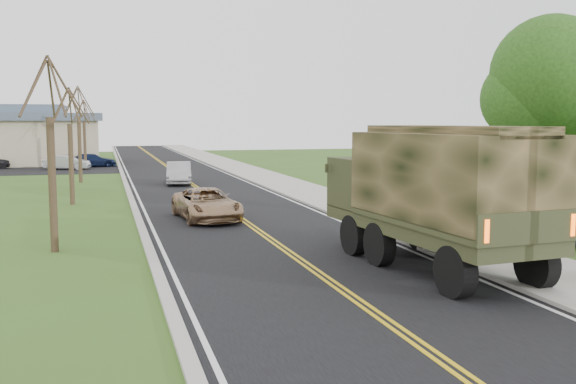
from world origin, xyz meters
name	(u,v)px	position (x,y,z in m)	size (l,w,h in m)	color
ground	(400,332)	(0.00, 0.00, 0.00)	(160.00, 160.00, 0.00)	#38541C
road	(176,173)	(0.00, 40.00, 0.01)	(8.00, 120.00, 0.01)	black
curb_right	(228,171)	(4.15, 40.00, 0.06)	(0.30, 120.00, 0.12)	#9E998E
sidewalk_right	(249,171)	(5.90, 40.00, 0.05)	(3.20, 120.00, 0.10)	#9E998E
curb_left	(122,174)	(-4.15, 40.00, 0.05)	(0.30, 120.00, 0.10)	#9E998E
leafy_tree	(550,84)	(11.00, 10.01, 5.49)	(4.83, 4.50, 8.10)	#38281C
bare_tree_a	(52,168)	(-7.00, 10.00, 2.63)	(1.93, 2.26, 6.08)	#38281C
bare_tree_b	(71,154)	(-7.00, 22.00, 2.48)	(1.83, 2.14, 5.73)	#38281C
bare_tree_c	(79,141)	(-7.00, 34.00, 2.78)	(2.04, 2.39, 6.42)	#38281C
bare_tree_d	(85,140)	(-7.00, 46.00, 2.55)	(1.88, 2.20, 5.91)	#38281C
military_truck	(435,188)	(3.22, 4.59, 2.26)	(3.39, 8.12, 3.95)	black
suv_champagne	(207,204)	(-1.41, 15.25, 0.65)	(2.17, 4.71, 1.31)	#A4805C
sedan_silver	(179,173)	(-0.80, 30.93, 0.72)	(1.53, 4.39, 1.45)	#ACACB1
pickup_navy	(563,220)	(9.10, 6.63, 0.83)	(2.32, 5.71, 1.66)	#0F1239
lot_car_silver	(67,162)	(-8.51, 46.23, 0.62)	(1.32, 3.78, 1.24)	#ADACB1
lot_car_navy	(93,160)	(-6.47, 49.08, 0.60)	(1.69, 4.15, 1.20)	#0E1836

